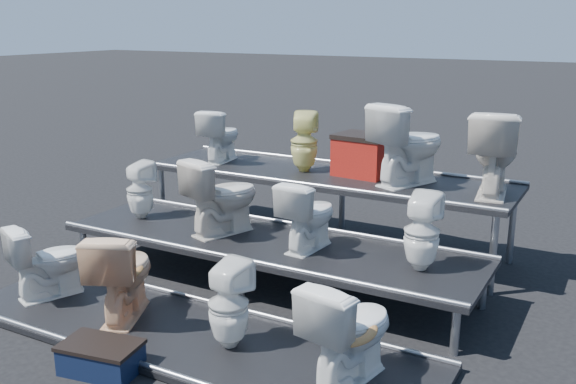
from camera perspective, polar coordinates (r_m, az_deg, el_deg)
The scene contains 18 objects.
ground at distance 6.42m, azimuth -1.85°, elevation -8.23°, with size 80.00×80.00×0.00m, color black.
tier_front at distance 5.43m, azimuth -9.02°, elevation -12.57°, with size 4.20×1.20×0.06m, color black.
tier_mid at distance 6.33m, azimuth -1.86°, elevation -6.32°, with size 4.20×1.20×0.46m, color black.
tier_back at distance 7.35m, azimuth 3.30°, elevation -1.64°, with size 4.20×1.20×0.86m, color black.
toilet_0 at distance 6.29m, azimuth -20.50°, elevation -5.70°, with size 0.39×0.68×0.69m, color white.
toilet_1 at distance 5.66m, azimuth -14.54°, elevation -6.98°, with size 0.44×0.78×0.79m, color #EBB98D.
toilet_2 at distance 5.04m, azimuth -5.30°, elevation -9.92°, with size 0.32×0.32×0.70m, color white.
toilet_3 at distance 4.58m, azimuth 5.47°, elevation -12.06°, with size 0.43×0.76×0.78m, color white.
toilet_4 at distance 7.07m, azimuth -13.04°, elevation 0.18°, with size 0.28×0.28×0.62m, color white.
toilet_5 at distance 6.40m, azimuth -5.87°, elevation -0.31°, with size 0.43×0.76×0.78m, color silver.
toilet_6 at distance 5.94m, azimuth 1.83°, elevation -2.02°, with size 0.37×0.65×0.66m, color white.
toilet_7 at distance 5.56m, azimuth 11.82°, elevation -3.49°, with size 0.30×0.31×0.68m, color white.
toilet_8 at distance 7.88m, azimuth -6.03°, elevation 5.03°, with size 0.36×0.63×0.64m, color white.
toilet_9 at distance 7.29m, azimuth 1.45°, elevation 4.48°, with size 0.31×0.31×0.68m, color #E9E48B.
toilet_10 at distance 6.81m, azimuth 10.66°, elevation 4.24°, with size 0.48×0.84×0.86m, color white.
toilet_11 at distance 6.60m, azimuth 17.84°, elevation 3.36°, with size 0.47×0.83×0.84m, color silver.
red_crate at distance 7.17m, azimuth 6.68°, elevation 3.11°, with size 0.57×0.46×0.41m, color maroon.
step_stool at distance 5.10m, azimuth -16.27°, elevation -14.08°, with size 0.56×0.34×0.20m, color black.
Camera 1 is at (3.02, -5.07, 2.52)m, focal length 40.00 mm.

